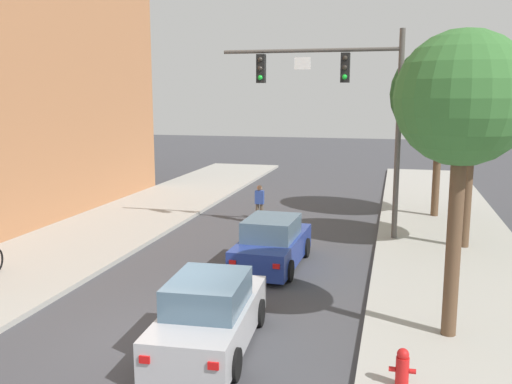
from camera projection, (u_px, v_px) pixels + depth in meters
ground_plane at (176, 340)px, 12.42m from camera, size 120.00×120.00×0.00m
sidewalk_right at (490, 372)px, 10.84m from camera, size 5.00×60.00×0.15m
traffic_signal_mast at (347, 95)px, 20.27m from camera, size 6.59×0.38×7.50m
car_lead_blue at (272, 244)px, 17.62m from camera, size 1.93×4.28×1.60m
car_following_silver at (210, 316)px, 11.92m from camera, size 2.02×4.33×1.60m
pedestrian_crossing_road at (259, 202)px, 23.50m from camera, size 0.36×0.22×1.64m
fire_hydrant at (402, 367)px, 10.11m from camera, size 0.48×0.24×0.72m
street_tree_nearest at (463, 101)px, 11.49m from camera, size 2.81×2.81×6.55m
street_tree_second at (473, 102)px, 18.64m from camera, size 3.83×3.83×6.91m
street_tree_third at (441, 94)px, 23.62m from camera, size 4.22×4.22×7.36m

